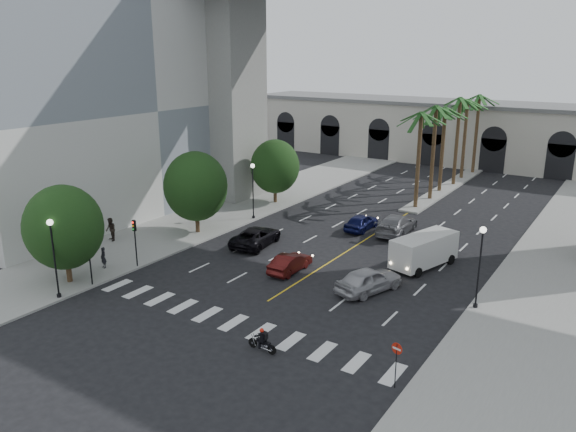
# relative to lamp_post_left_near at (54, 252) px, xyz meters

# --- Properties ---
(ground) EXTENTS (140.00, 140.00, 0.00)m
(ground) POSITION_rel_lamp_post_left_near_xyz_m (11.40, 5.00, -3.22)
(ground) COLOR black
(ground) RESTS_ON ground
(sidewalk_left) EXTENTS (8.00, 100.00, 0.15)m
(sidewalk_left) POSITION_rel_lamp_post_left_near_xyz_m (-3.60, 20.00, -3.15)
(sidewalk_left) COLOR gray
(sidewalk_left) RESTS_ON ground
(sidewalk_right) EXTENTS (8.00, 100.00, 0.15)m
(sidewalk_right) POSITION_rel_lamp_post_left_near_xyz_m (26.40, 20.00, -3.15)
(sidewalk_right) COLOR gray
(sidewalk_right) RESTS_ON ground
(median) EXTENTS (2.00, 24.00, 0.20)m
(median) POSITION_rel_lamp_post_left_near_xyz_m (11.40, 43.00, -3.12)
(median) COLOR gray
(median) RESTS_ON ground
(building_left) EXTENTS (16.50, 32.50, 20.60)m
(building_left) POSITION_rel_lamp_post_left_near_xyz_m (-15.60, 17.00, 7.09)
(building_left) COLOR silver
(building_left) RESTS_ON ground
(pier_building) EXTENTS (71.00, 10.50, 8.50)m
(pier_building) POSITION_rel_lamp_post_left_near_xyz_m (11.40, 60.00, 1.04)
(pier_building) COLOR beige
(pier_building) RESTS_ON ground
(bridge) EXTENTS (75.00, 13.00, 26.00)m
(bridge) POSITION_rel_lamp_post_left_near_xyz_m (14.82, 27.00, 15.29)
(bridge) COLOR gray
(bridge) RESTS_ON ground
(palm_a) EXTENTS (3.20, 3.20, 10.30)m
(palm_a) POSITION_rel_lamp_post_left_near_xyz_m (11.40, 33.00, 5.88)
(palm_a) COLOR #47331E
(palm_a) RESTS_ON ground
(palm_b) EXTENTS (3.20, 3.20, 10.60)m
(palm_b) POSITION_rel_lamp_post_left_near_xyz_m (11.50, 37.00, 6.15)
(palm_b) COLOR #47331E
(palm_b) RESTS_ON ground
(palm_c) EXTENTS (3.20, 3.20, 10.10)m
(palm_c) POSITION_rel_lamp_post_left_near_xyz_m (11.20, 41.00, 5.69)
(palm_c) COLOR #47331E
(palm_c) RESTS_ON ground
(palm_d) EXTENTS (3.20, 3.20, 10.90)m
(palm_d) POSITION_rel_lamp_post_left_near_xyz_m (11.55, 45.00, 6.43)
(palm_d) COLOR #47331E
(palm_d) RESTS_ON ground
(palm_e) EXTENTS (3.20, 3.20, 10.40)m
(palm_e) POSITION_rel_lamp_post_left_near_xyz_m (11.30, 49.00, 5.97)
(palm_e) COLOR #47331E
(palm_e) RESTS_ON ground
(palm_f) EXTENTS (3.20, 3.20, 10.70)m
(palm_f) POSITION_rel_lamp_post_left_near_xyz_m (11.60, 53.00, 6.24)
(palm_f) COLOR #47331E
(palm_f) RESTS_ON ground
(street_tree_near) EXTENTS (5.20, 5.20, 6.89)m
(street_tree_near) POSITION_rel_lamp_post_left_near_xyz_m (-1.60, 2.00, 0.80)
(street_tree_near) COLOR #382616
(street_tree_near) RESTS_ON ground
(street_tree_mid) EXTENTS (5.44, 5.44, 7.21)m
(street_tree_mid) POSITION_rel_lamp_post_left_near_xyz_m (-1.60, 15.00, 0.99)
(street_tree_mid) COLOR #382616
(street_tree_mid) RESTS_ON ground
(street_tree_far) EXTENTS (5.04, 5.04, 6.68)m
(street_tree_far) POSITION_rel_lamp_post_left_near_xyz_m (-1.60, 27.00, 0.68)
(street_tree_far) COLOR #382616
(street_tree_far) RESTS_ON ground
(lamp_post_left_near) EXTENTS (0.40, 0.40, 5.35)m
(lamp_post_left_near) POSITION_rel_lamp_post_left_near_xyz_m (0.00, 0.00, 0.00)
(lamp_post_left_near) COLOR black
(lamp_post_left_near) RESTS_ON ground
(lamp_post_left_far) EXTENTS (0.40, 0.40, 5.35)m
(lamp_post_left_far) POSITION_rel_lamp_post_left_near_xyz_m (0.00, 21.00, 0.00)
(lamp_post_left_far) COLOR black
(lamp_post_left_far) RESTS_ON ground
(lamp_post_right) EXTENTS (0.40, 0.40, 5.35)m
(lamp_post_right) POSITION_rel_lamp_post_left_near_xyz_m (22.80, 13.00, 0.00)
(lamp_post_right) COLOR black
(lamp_post_right) RESTS_ON ground
(traffic_signal_near) EXTENTS (0.25, 0.18, 3.65)m
(traffic_signal_near) POSITION_rel_lamp_post_left_near_xyz_m (0.10, 2.50, -0.71)
(traffic_signal_near) COLOR black
(traffic_signal_near) RESTS_ON ground
(traffic_signal_far) EXTENTS (0.25, 0.18, 3.65)m
(traffic_signal_far) POSITION_rel_lamp_post_left_near_xyz_m (0.10, 6.50, -0.71)
(traffic_signal_far) COLOR black
(traffic_signal_far) RESTS_ON ground
(motorcycle_rider) EXTENTS (1.82, 0.49, 1.31)m
(motorcycle_rider) POSITION_rel_lamp_post_left_near_xyz_m (14.73, 1.82, -2.63)
(motorcycle_rider) COLOR black
(motorcycle_rider) RESTS_ON ground
(car_a) EXTENTS (3.48, 5.28, 1.67)m
(car_a) POSITION_rel_lamp_post_left_near_xyz_m (16.13, 11.87, -2.39)
(car_a) COLOR #ABAAAF
(car_a) RESTS_ON ground
(car_b) EXTENTS (1.47, 4.08, 1.34)m
(car_b) POSITION_rel_lamp_post_left_near_xyz_m (9.90, 11.98, -2.55)
(car_b) COLOR #440E0D
(car_b) RESTS_ON ground
(car_c) EXTENTS (3.21, 5.71, 1.51)m
(car_c) POSITION_rel_lamp_post_left_near_xyz_m (4.49, 15.26, -2.47)
(car_c) COLOR black
(car_c) RESTS_ON ground
(car_d) EXTENTS (2.62, 5.85, 1.66)m
(car_d) POSITION_rel_lamp_post_left_near_xyz_m (12.90, 24.41, -2.39)
(car_d) COLOR slate
(car_d) RESTS_ON ground
(car_e) EXTENTS (1.72, 4.26, 1.45)m
(car_e) POSITION_rel_lamp_post_left_near_xyz_m (9.90, 23.64, -2.50)
(car_e) COLOR #0E1242
(car_e) RESTS_ON ground
(cargo_van) EXTENTS (3.62, 5.98, 2.39)m
(cargo_van) POSITION_rel_lamp_post_left_near_xyz_m (17.60, 18.09, -1.89)
(cargo_van) COLOR silver
(cargo_van) RESTS_ON ground
(pedestrian_a) EXTENTS (0.64, 0.50, 1.55)m
(pedestrian_a) POSITION_rel_lamp_post_left_near_xyz_m (-1.66, 4.95, -2.30)
(pedestrian_a) COLOR black
(pedestrian_a) RESTS_ON sidewalk_left
(pedestrian_b) EXTENTS (1.16, 1.06, 1.94)m
(pedestrian_b) POSITION_rel_lamp_post_left_near_xyz_m (-6.00, 9.30, -2.10)
(pedestrian_b) COLOR black
(pedestrian_b) RESTS_ON sidewalk_left
(do_not_enter_sign) EXTENTS (0.57, 0.15, 2.35)m
(do_not_enter_sign) POSITION_rel_lamp_post_left_near_xyz_m (21.90, 2.47, -1.52)
(do_not_enter_sign) COLOR black
(do_not_enter_sign) RESTS_ON ground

